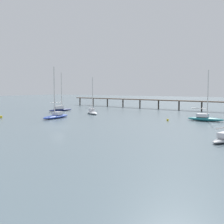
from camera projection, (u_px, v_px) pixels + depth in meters
ground_plane at (57, 127)px, 55.02m from camera, size 400.00×400.00×0.00m
sailboat_teal at (205, 118)px, 64.32m from camera, size 8.04×2.40×11.31m
sailboat_blue at (56, 115)px, 70.34m from camera, size 3.97×9.71×12.44m
sailboat_navy at (60, 109)px, 91.68m from camera, size 3.15×9.15×12.23m
sailboat_white at (92, 112)px, 81.59m from camera, size 7.32×6.20×10.35m
mooring_buoy_near at (1, 117)px, 70.34m from camera, size 0.66×0.66×0.66m
mooring_buoy_far at (168, 120)px, 64.18m from camera, size 0.53×0.53×0.53m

